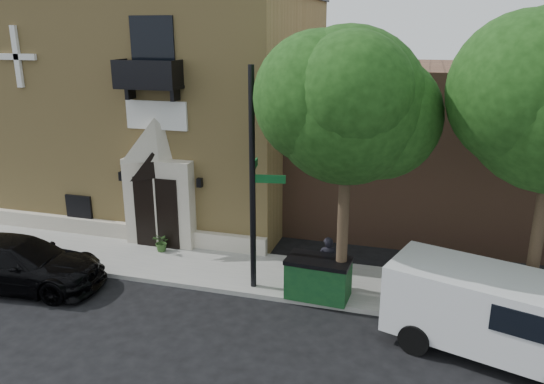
# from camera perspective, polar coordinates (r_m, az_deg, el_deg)

# --- Properties ---
(ground) EXTENTS (120.00, 120.00, 0.00)m
(ground) POSITION_cam_1_polar(r_m,az_deg,el_deg) (17.57, -12.95, -9.58)
(ground) COLOR black
(ground) RESTS_ON ground
(sidewalk) EXTENTS (42.00, 3.00, 0.15)m
(sidewalk) POSITION_cam_1_polar(r_m,az_deg,el_deg) (18.32, -7.93, -7.88)
(sidewalk) COLOR gray
(sidewalk) RESTS_ON ground
(church) EXTENTS (12.20, 11.01, 9.30)m
(church) POSITION_cam_1_polar(r_m,az_deg,el_deg) (24.37, -10.84, 9.44)
(church) COLOR tan
(church) RESTS_ON ground
(neighbour_building) EXTENTS (18.00, 8.00, 6.40)m
(neighbour_building) POSITION_cam_1_polar(r_m,az_deg,el_deg) (23.38, 25.83, 4.14)
(neighbour_building) COLOR brown
(neighbour_building) RESTS_ON ground
(street_tree_left) EXTENTS (4.97, 4.38, 7.77)m
(street_tree_left) POSITION_cam_1_polar(r_m,az_deg,el_deg) (14.19, 8.21, 9.26)
(street_tree_left) COLOR #38281C
(street_tree_left) RESTS_ON sidewalk
(black_sedan) EXTENTS (5.60, 2.76, 1.57)m
(black_sedan) POSITION_cam_1_polar(r_m,az_deg,el_deg) (18.43, -25.62, -6.92)
(black_sedan) COLOR black
(black_sedan) RESTS_ON ground
(cargo_van) EXTENTS (5.58, 3.54, 2.13)m
(cargo_van) POSITION_cam_1_polar(r_m,az_deg,el_deg) (14.22, 23.90, -12.02)
(cargo_van) COLOR white
(cargo_van) RESTS_ON ground
(street_sign) EXTENTS (1.15, 1.06, 6.69)m
(street_sign) POSITION_cam_1_polar(r_m,az_deg,el_deg) (15.46, -2.04, 1.16)
(street_sign) COLOR black
(street_sign) RESTS_ON sidewalk
(fire_hydrant) EXTENTS (0.41, 0.33, 0.71)m
(fire_hydrant) POSITION_cam_1_polar(r_m,az_deg,el_deg) (16.12, 3.81, -9.69)
(fire_hydrant) COLOR #AF0012
(fire_hydrant) RESTS_ON sidewalk
(dumpster) EXTENTS (1.93, 1.17, 1.22)m
(dumpster) POSITION_cam_1_polar(r_m,az_deg,el_deg) (15.85, 5.00, -9.14)
(dumpster) COLOR #0F3A1C
(dumpster) RESTS_ON sidewalk
(planter) EXTENTS (0.73, 0.67, 0.68)m
(planter) POSITION_cam_1_polar(r_m,az_deg,el_deg) (19.38, -11.76, -5.32)
(planter) COLOR #325725
(planter) RESTS_ON sidewalk
(pedestrian_near) EXTENTS (0.69, 0.56, 1.64)m
(pedestrian_near) POSITION_cam_1_polar(r_m,az_deg,el_deg) (16.35, 5.96, -7.53)
(pedestrian_near) COLOR black
(pedestrian_near) RESTS_ON sidewalk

